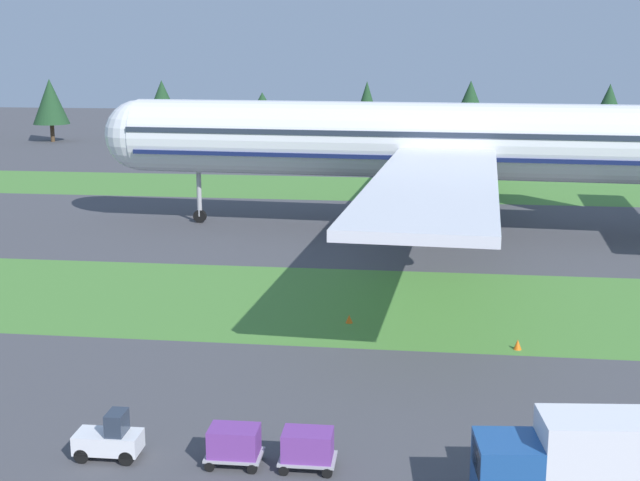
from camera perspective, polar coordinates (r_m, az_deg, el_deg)
name	(u,v)px	position (r m, az deg, el deg)	size (l,w,h in m)	color
grass_strip_near	(266,300)	(56.68, -3.55, -3.90)	(320.00, 17.05, 0.01)	#4C8438
grass_strip_far	(340,188)	(101.27, 1.34, 3.46)	(320.00, 17.05, 0.01)	#4C8438
airliner	(433,140)	(76.72, 7.39, 6.50)	(60.42, 74.48, 22.51)	white
baggage_tug	(110,439)	(36.50, -13.56, -12.48)	(2.62, 1.34, 1.97)	silver
cargo_dolly_lead	(234,443)	(35.14, -5.63, -13.01)	(2.22, 1.54, 1.55)	#A3A3A8
cargo_dolly_second	(308,446)	(34.69, -0.81, -13.30)	(2.22, 1.54, 1.55)	#A3A3A8
catering_truck	(577,460)	(32.62, 16.45, -13.60)	(7.15, 2.98, 3.58)	#1E4C8E
taxiway_marker_0	(349,319)	(51.96, 1.92, -5.14)	(0.44, 0.44, 0.50)	orange
taxiway_marker_1	(518,344)	(48.72, 12.78, -6.64)	(0.44, 0.44, 0.56)	orange
distant_tree_line	(406,105)	(145.19, 5.65, 8.83)	(186.50, 11.11, 11.69)	#4C3823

